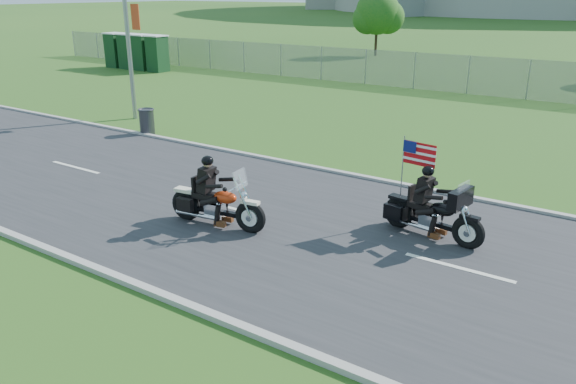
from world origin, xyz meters
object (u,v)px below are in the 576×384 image
Objects in this scene: motorcycle_follow at (432,214)px; trash_can at (147,122)px; porta_toilet_d at (116,51)px; porta_toilet_c at (129,52)px; porta_toilet_a at (157,54)px; porta_toilet_b at (143,53)px; motorcycle_lead at (216,205)px.

motorcycle_follow is 12.79m from trash_can.
porta_toilet_d is 21.06m from trash_can.
porta_toilet_c is 1.40m from porta_toilet_d.
porta_toilet_a reaches higher than trash_can.
trash_can is at bearing -37.10° from porta_toilet_d.
porta_toilet_a is at bearing 134.75° from trash_can.
porta_toilet_b is 2.80m from porta_toilet_d.
porta_toilet_a and porta_toilet_b have the same top height.
motorcycle_lead is at bearing -37.59° from porta_toilet_c.
porta_toilet_a is 1.00× the size of porta_toilet_c.
porta_toilet_d is 30.65m from motorcycle_lead.
porta_toilet_c is 0.94× the size of motorcycle_follow.
porta_toilet_c is at bearing 140.47° from trash_can.
motorcycle_follow is at bearing 18.50° from motorcycle_lead.
motorcycle_follow is (26.39, -15.84, -0.59)m from porta_toilet_b.
porta_toilet_a is at bearing 155.90° from motorcycle_follow.
porta_toilet_d is at bearing 136.34° from motorcycle_lead.
motorcycle_lead is at bearing -41.17° from porta_toilet_a.
porta_toilet_a is 27.36m from motorcycle_lead.
porta_toilet_c is 29.52m from motorcycle_lead.
porta_toilet_b is at bearing 180.00° from porta_toilet_a.
porta_toilet_b is 1.00× the size of porta_toilet_d.
porta_toilet_d is (-1.40, 0.00, 0.00)m from porta_toilet_c.
motorcycle_lead is 1.04× the size of motorcycle_follow.
porta_toilet_b and porta_toilet_c have the same top height.
porta_toilet_d is at bearing 180.00° from porta_toilet_a.
porta_toilet_a reaches higher than motorcycle_lead.
porta_toilet_b is 18.91m from trash_can.
motorcycle_lead is at bearing -39.31° from porta_toilet_b.
porta_toilet_c is 0.91× the size of motorcycle_lead.
trash_can is (-12.40, 3.14, -0.08)m from motorcycle_follow.
porta_toilet_a is 0.91× the size of motorcycle_lead.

